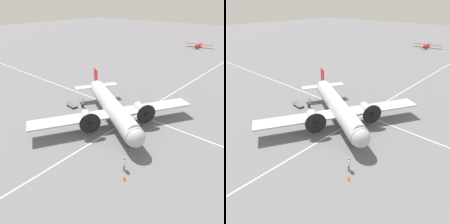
{
  "view_description": "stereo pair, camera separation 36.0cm",
  "coord_description": "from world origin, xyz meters",
  "views": [
    {
      "loc": [
        20.87,
        18.24,
        15.83
      ],
      "look_at": [
        0.0,
        0.0,
        1.55
      ],
      "focal_mm": 35.0,
      "sensor_mm": 36.0,
      "label": 1
    },
    {
      "loc": [
        20.63,
        18.51,
        15.83
      ],
      "look_at": [
        0.0,
        0.0,
        1.55
      ],
      "focal_mm": 35.0,
      "sensor_mm": 36.0,
      "label": 2
    }
  ],
  "objects": [
    {
      "name": "light_aircraft_distant",
      "position": [
        -63.1,
        -12.45,
        0.83
      ],
      "size": [
        7.74,
        10.36,
        1.99
      ],
      "rotation": [
        0.0,
        0.0,
        3.26
      ],
      "color": "#B2231E",
      "rests_on": "ground_plane"
    },
    {
      "name": "traffic_cone",
      "position": [
        7.99,
        8.59,
        0.22
      ],
      "size": [
        0.36,
        0.36,
        0.48
      ],
      "color": "orange",
      "rests_on": "ground_plane"
    },
    {
      "name": "crew_foreground",
      "position": [
        6.9,
        7.69,
        1.02
      ],
      "size": [
        0.5,
        0.36,
        1.67
      ],
      "rotation": [
        0.0,
        0.0,
        -2.59
      ],
      "color": "#473D2D",
      "rests_on": "ground_plane"
    },
    {
      "name": "airliner_main",
      "position": [
        0.19,
        0.32,
        2.42
      ],
      "size": [
        21.13,
        17.93,
        5.46
      ],
      "rotation": [
        0.0,
        0.0,
        1.04
      ],
      "color": "#ADB2BC",
      "rests_on": "ground_plane"
    },
    {
      "name": "apron_line_eastwest",
      "position": [
        0.0,
        1.61,
        0.0
      ],
      "size": [
        120.0,
        0.16,
        0.01
      ],
      "color": "silver",
      "rests_on": "ground_plane"
    },
    {
      "name": "suitcase_near_door",
      "position": [
        -0.34,
        -6.74,
        0.23
      ],
      "size": [
        0.41,
        0.12,
        0.49
      ],
      "color": "#47331E",
      "rests_on": "ground_plane"
    },
    {
      "name": "baggage_cart",
      "position": [
        0.63,
        -8.29,
        0.28
      ],
      "size": [
        1.25,
        2.15,
        0.56
      ],
      "rotation": [
        0.0,
        0.0,
        1.46
      ],
      "color": "#4C6047",
      "rests_on": "ground_plane"
    },
    {
      "name": "passenger_boarding",
      "position": [
        -0.29,
        -6.53,
        1.02
      ],
      "size": [
        0.35,
        0.5,
        1.66
      ],
      "rotation": [
        0.0,
        0.0,
        1.04
      ],
      "color": "#2D2D33",
      "rests_on": "ground_plane"
    },
    {
      "name": "apron_line_northsouth",
      "position": [
        -4.18,
        0.0,
        0.0
      ],
      "size": [
        0.16,
        120.0,
        0.01
      ],
      "color": "silver",
      "rests_on": "ground_plane"
    },
    {
      "name": "ground_plane",
      "position": [
        0.0,
        0.0,
        0.0
      ],
      "size": [
        300.0,
        300.0,
        0.0
      ],
      "primitive_type": "plane",
      "color": "slate"
    }
  ]
}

